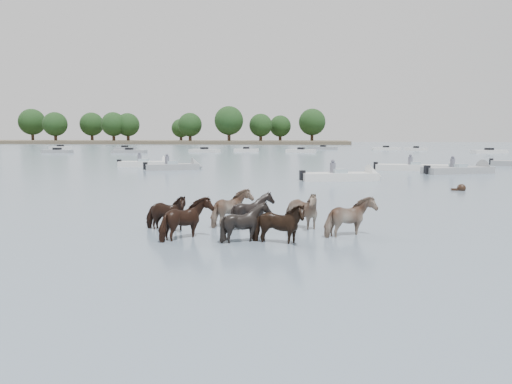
# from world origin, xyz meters

# --- Properties ---
(ground) EXTENTS (400.00, 400.00, 0.00)m
(ground) POSITION_xyz_m (0.00, 0.00, 0.00)
(ground) COLOR slate
(ground) RESTS_ON ground
(shoreline) EXTENTS (160.00, 30.00, 1.00)m
(shoreline) POSITION_xyz_m (-70.00, 150.00, 0.50)
(shoreline) COLOR #4C4233
(shoreline) RESTS_ON ground
(pony_herd) EXTENTS (7.04, 3.70, 1.33)m
(pony_herd) POSITION_xyz_m (-0.18, 1.95, 0.46)
(pony_herd) COLOR black
(pony_herd) RESTS_ON ground
(swimming_pony) EXTENTS (0.72, 0.44, 0.44)m
(swimming_pony) POSITION_xyz_m (8.86, 14.52, 0.10)
(swimming_pony) COLOR black
(swimming_pony) RESTS_ON ground
(motorboat_a) EXTENTS (4.97, 3.46, 1.92)m
(motorboat_a) POSITION_xyz_m (-9.86, 27.98, 0.23)
(motorboat_a) COLOR gray
(motorboat_a) RESTS_ON ground
(motorboat_b) EXTENTS (5.41, 2.86, 1.92)m
(motorboat_b) POSITION_xyz_m (3.57, 19.79, 0.23)
(motorboat_b) COLOR silver
(motorboat_b) RESTS_ON ground
(motorboat_c) EXTENTS (6.90, 2.35, 1.92)m
(motorboat_c) POSITION_xyz_m (10.04, 29.21, 0.22)
(motorboat_c) COLOR silver
(motorboat_c) RESTS_ON ground
(motorboat_d) EXTENTS (5.98, 3.94, 1.92)m
(motorboat_d) POSITION_xyz_m (12.52, 26.96, 0.22)
(motorboat_d) COLOR gray
(motorboat_d) RESTS_ON ground
(motorboat_f) EXTENTS (5.12, 2.40, 1.92)m
(motorboat_f) POSITION_xyz_m (-13.49, 31.31, 0.23)
(motorboat_f) COLOR silver
(motorboat_f) RESTS_ON ground
(distant_flotilla) EXTENTS (106.15, 28.67, 0.93)m
(distant_flotilla) POSITION_xyz_m (-0.86, 74.26, 0.26)
(distant_flotilla) COLOR silver
(distant_flotilla) RESTS_ON ground
(treeline) EXTENTS (144.87, 22.02, 12.17)m
(treeline) POSITION_xyz_m (-71.88, 150.02, 6.60)
(treeline) COLOR #382619
(treeline) RESTS_ON ground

